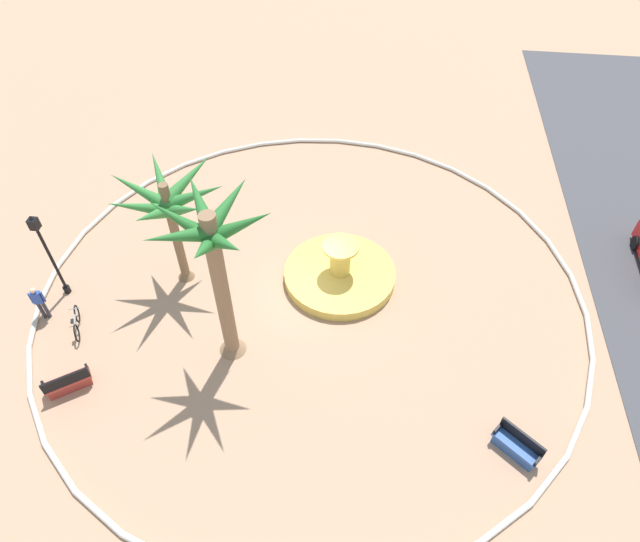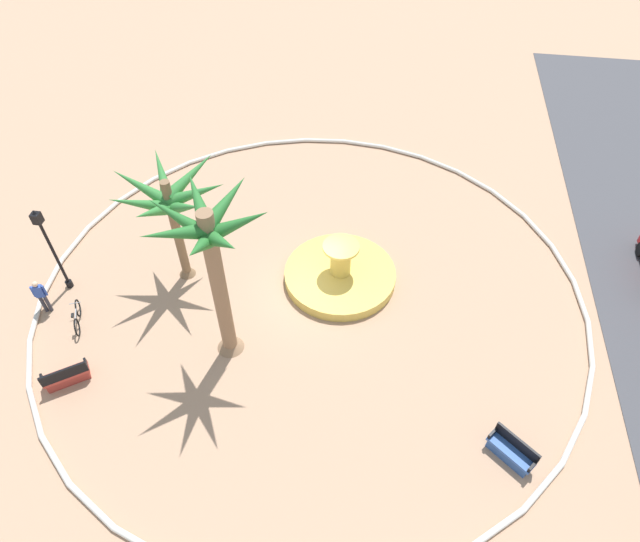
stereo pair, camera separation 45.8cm
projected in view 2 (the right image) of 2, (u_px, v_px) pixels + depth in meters
name	position (u px, v px, depth m)	size (l,w,h in m)	color
ground_plane	(311.00, 291.00, 22.91)	(80.00, 80.00, 0.00)	tan
plaza_curb	(311.00, 290.00, 22.84)	(22.40, 22.40, 0.20)	silver
fountain	(340.00, 274.00, 23.18)	(4.70, 4.70, 1.96)	gold
palm_tree_near_fountain	(212.00, 253.00, 17.29)	(4.00, 4.04, 6.99)	#8E6B4C
palm_tree_by_curb	(169.00, 201.00, 20.67)	(4.37, 4.64, 5.19)	brown
bench_east	(511.00, 452.00, 17.70)	(1.40, 1.56, 1.00)	#335BA8
bench_west	(67.00, 377.00, 19.65)	(1.33, 1.59, 1.00)	#B73D33
lamppost	(50.00, 244.00, 21.34)	(0.32, 0.32, 4.15)	black
bicycle_red_frame	(77.00, 317.00, 21.46)	(1.60, 0.76, 0.94)	black
person_cyclist_helmet	(41.00, 295.00, 21.50)	(0.29, 0.51, 1.70)	#33333D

